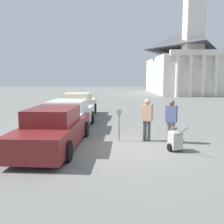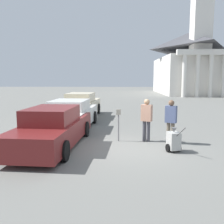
{
  "view_description": "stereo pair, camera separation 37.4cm",
  "coord_description": "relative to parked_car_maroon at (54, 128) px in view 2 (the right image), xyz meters",
  "views": [
    {
      "loc": [
        -0.6,
        -8.86,
        2.55
      ],
      "look_at": [
        -0.48,
        1.58,
        1.1
      ],
      "focal_mm": 40.0,
      "sensor_mm": 36.0,
      "label": 1
    },
    {
      "loc": [
        -0.23,
        -8.86,
        2.55
      ],
      "look_at": [
        -0.48,
        1.58,
        1.1
      ],
      "focal_mm": 40.0,
      "sensor_mm": 36.0,
      "label": 2
    }
  ],
  "objects": [
    {
      "name": "ground_plane",
      "position": [
        2.59,
        -0.12,
        -0.68
      ],
      "size": [
        120.0,
        120.0,
        0.0
      ],
      "primitive_type": "plane",
      "color": "slate"
    },
    {
      "name": "parked_car_maroon",
      "position": [
        0.0,
        0.0,
        0.0
      ],
      "size": [
        2.19,
        5.38,
        1.48
      ],
      "rotation": [
        0.0,
        0.0,
        -0.07
      ],
      "color": "maroon",
      "rests_on": "ground_plane"
    },
    {
      "name": "parked_car_white",
      "position": [
        0.0,
        3.27,
        -0.0
      ],
      "size": [
        2.31,
        5.12,
        1.45
      ],
      "rotation": [
        0.0,
        0.0,
        -0.07
      ],
      "color": "silver",
      "rests_on": "ground_plane"
    },
    {
      "name": "parked_car_cream",
      "position": [
        0.0,
        6.95,
        0.05
      ],
      "size": [
        2.19,
        5.12,
        1.57
      ],
      "rotation": [
        0.0,
        0.0,
        -0.07
      ],
      "color": "beige",
      "rests_on": "ground_plane"
    },
    {
      "name": "parking_meter",
      "position": [
        2.39,
        0.85,
        0.23
      ],
      "size": [
        0.18,
        0.09,
        1.3
      ],
      "color": "slate",
      "rests_on": "ground_plane"
    },
    {
      "name": "person_worker",
      "position": [
        3.51,
        0.83,
        0.29
      ],
      "size": [
        0.47,
        0.38,
        1.71
      ],
      "rotation": [
        0.0,
        0.0,
        2.68
      ],
      "color": "#3F3F47",
      "rests_on": "ground_plane"
    },
    {
      "name": "person_supervisor",
      "position": [
        4.41,
        0.53,
        0.28
      ],
      "size": [
        0.47,
        0.39,
        1.69
      ],
      "rotation": [
        0.0,
        0.0,
        2.64
      ],
      "color": "#665B4C",
      "rests_on": "ground_plane"
    },
    {
      "name": "equipment_cart",
      "position": [
        4.29,
        -0.56,
        -0.29
      ],
      "size": [
        0.52,
        1.0,
        1.0
      ],
      "rotation": [
        0.0,
        0.0,
        0.24
      ],
      "color": "#B2B2AD",
      "rests_on": "ground_plane"
    },
    {
      "name": "church",
      "position": [
        13.46,
        31.29,
        4.9
      ],
      "size": [
        8.64,
        16.36,
        24.65
      ],
      "color": "silver",
      "rests_on": "ground_plane"
    }
  ]
}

